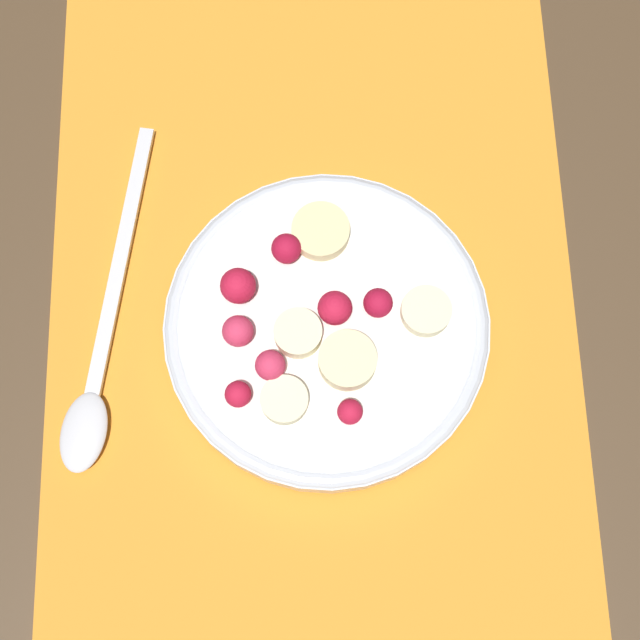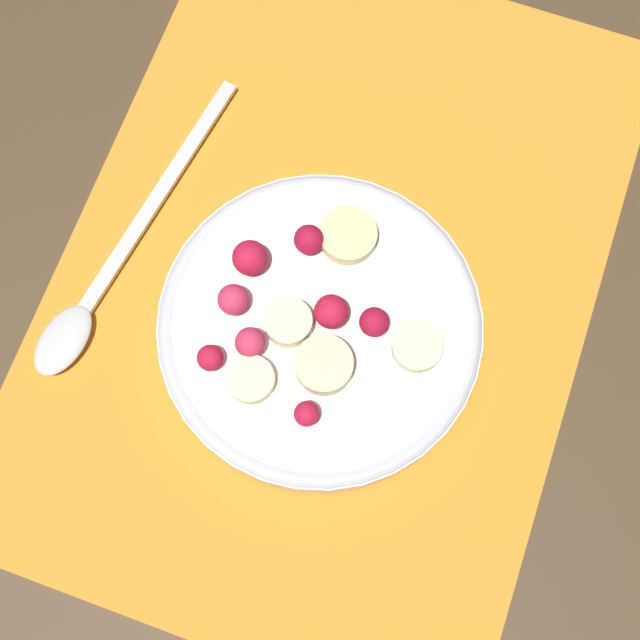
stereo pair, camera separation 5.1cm
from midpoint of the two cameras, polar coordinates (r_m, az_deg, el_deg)
ground_plane at (r=0.56m, az=3.09°, el=2.31°), size 3.00×3.00×0.00m
placemat at (r=0.56m, az=3.11°, el=2.40°), size 0.46×0.32×0.01m
fruit_bowl at (r=0.53m, az=2.68°, el=-0.93°), size 0.19×0.19×0.04m
spoon at (r=0.56m, az=-11.34°, el=1.90°), size 0.22×0.05×0.01m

